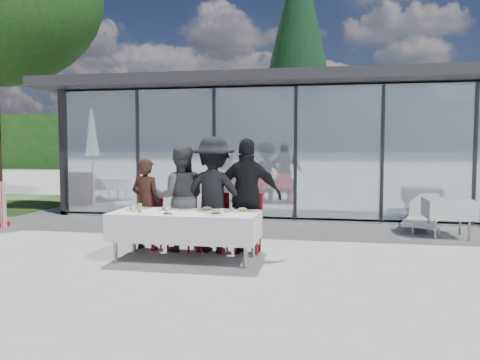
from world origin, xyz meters
name	(u,v)px	position (x,y,z in m)	size (l,w,h in m)	color
ground	(211,260)	(0.00, 0.00, 0.00)	(90.00, 90.00, 0.00)	gray
pavilion	(335,135)	(2.00, 8.16, 2.15)	(14.80, 8.80, 3.44)	gray
treeline	(276,141)	(-2.00, 28.00, 2.20)	(62.50, 2.00, 4.40)	#173A12
dining_table	(186,226)	(-0.38, -0.06, 0.54)	(2.26, 0.96, 0.75)	silver
diner_a	(146,204)	(-1.28, 0.59, 0.78)	(0.57, 0.57, 1.56)	#321B16
diner_chair_a	(149,217)	(-1.28, 0.69, 0.54)	(0.44, 0.44, 0.97)	#AE0B1B
diner_b	(181,198)	(-0.66, 0.59, 0.89)	(0.87, 0.87, 1.79)	#444444
diner_chair_b	(183,218)	(-0.66, 0.69, 0.54)	(0.44, 0.44, 0.97)	#AE0B1B
diner_c	(214,195)	(-0.09, 0.59, 0.96)	(1.24, 1.24, 1.92)	black
diner_chair_c	(215,219)	(-0.09, 0.69, 0.54)	(0.44, 0.44, 0.97)	#AE0B1B
diner_d	(248,196)	(0.48, 0.59, 0.95)	(1.11, 1.11, 1.89)	black
diner_chair_d	(249,220)	(0.48, 0.69, 0.54)	(0.44, 0.44, 0.97)	#AE0B1B
plate_a	(134,208)	(-1.26, 0.02, 0.77)	(0.29, 0.29, 0.07)	white
plate_b	(167,209)	(-0.73, 0.07, 0.77)	(0.29, 0.29, 0.07)	white
plate_c	(207,209)	(-0.09, 0.11, 0.77)	(0.29, 0.29, 0.07)	white
plate_d	(243,210)	(0.48, 0.09, 0.77)	(0.29, 0.29, 0.07)	white
plate_extra	(216,213)	(0.14, -0.25, 0.77)	(0.29, 0.29, 0.07)	white
juice_bottle	(140,208)	(-1.05, -0.25, 0.82)	(0.06, 0.06, 0.14)	#91B049
drinking_glasses	(174,210)	(-0.50, -0.28, 0.80)	(1.48, 0.20, 0.10)	silver
folded_eyeglasses	(167,214)	(-0.57, -0.36, 0.76)	(0.14, 0.03, 0.01)	black
spare_table_right	(449,209)	(4.08, 2.66, 0.55)	(0.86, 0.86, 0.74)	silver
lounger	(421,217)	(3.76, 3.55, 0.26)	(0.97, 1.45, 0.72)	white
conifer_tree	(298,45)	(0.50, 13.00, 5.99)	(4.00, 4.00, 10.50)	#382316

